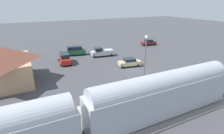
# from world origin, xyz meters

# --- Properties ---
(ground_plane) EXTENTS (200.00, 200.00, 0.00)m
(ground_plane) POSITION_xyz_m (0.00, 0.00, 0.00)
(ground_plane) COLOR #424247
(railway_track) EXTENTS (4.80, 70.00, 0.30)m
(railway_track) POSITION_xyz_m (-14.00, 0.00, 0.09)
(railway_track) COLOR slate
(railway_track) RESTS_ON ground
(platform) EXTENTS (3.20, 46.00, 0.30)m
(platform) POSITION_xyz_m (-10.00, 0.00, 0.15)
(platform) COLOR #A8A399
(platform) RESTS_ON ground
(station_building) EXTENTS (10.54, 8.65, 6.07)m
(station_building) POSITION_xyz_m (4.00, 22.00, 3.16)
(station_building) COLOR tan
(station_building) RESTS_ON ground
(pedestrian_on_platform) EXTENTS (0.36, 0.36, 1.71)m
(pedestrian_on_platform) POSITION_xyz_m (-10.76, -8.77, 1.28)
(pedestrian_on_platform) COLOR #333338
(pedestrian_on_platform) RESTS_ON platform
(pedestrian_waiting_far) EXTENTS (0.36, 0.36, 1.71)m
(pedestrian_waiting_far) POSITION_xyz_m (-9.79, -1.39, 1.28)
(pedestrian_waiting_far) COLOR #23284C
(pedestrian_waiting_far) RESTS_ON platform
(pickup_silver) EXTENTS (2.76, 5.64, 2.14)m
(pickup_silver) POSITION_xyz_m (10.99, 1.91, 1.03)
(pickup_silver) COLOR silver
(pickup_silver) RESTS_ON ground
(sedan_tan) EXTENTS (2.58, 4.75, 1.74)m
(sedan_tan) POSITION_xyz_m (1.80, -0.04, 0.88)
(sedan_tan) COLOR #C6B284
(sedan_tan) RESTS_ON ground
(sedan_maroon) EXTENTS (2.41, 4.70, 1.74)m
(sedan_maroon) POSITION_xyz_m (15.29, -15.26, 0.88)
(sedan_maroon) COLOR maroon
(sedan_maroon) RESTS_ON ground
(suv_green) EXTENTS (2.96, 5.21, 2.22)m
(suv_green) POSITION_xyz_m (14.81, 7.43, 1.15)
(suv_green) COLOR #236638
(suv_green) RESTS_ON ground
(suv_red) EXTENTS (5.06, 2.74, 2.22)m
(suv_red) POSITION_xyz_m (9.73, 11.21, 1.15)
(suv_red) COLOR red
(suv_red) RESTS_ON ground
(light_pole_near_platform) EXTENTS (0.44, 0.44, 8.02)m
(light_pole_near_platform) POSITION_xyz_m (-7.20, 3.09, 5.02)
(light_pole_near_platform) COLOR #515156
(light_pole_near_platform) RESTS_ON ground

